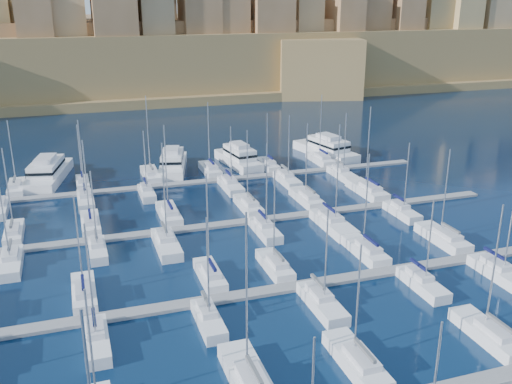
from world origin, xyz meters
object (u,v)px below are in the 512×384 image
object	(u,v)px
motor_yacht_b	(173,163)
sailboat_4	(488,334)
sailboat_2	(249,380)
motor_yacht_c	(239,158)
motor_yacht_a	(48,172)
motor_yacht_d	(326,148)

from	to	relation	value
motor_yacht_b	sailboat_4	bearing A→B (deg)	-74.23
sailboat_2	motor_yacht_c	distance (m)	71.49
sailboat_2	motor_yacht_a	bearing A→B (deg)	104.37
motor_yacht_b	motor_yacht_c	distance (m)	13.77
motor_yacht_c	motor_yacht_d	distance (m)	20.59
motor_yacht_c	motor_yacht_d	xyz separation A→B (m)	(20.56, 1.21, -0.00)
motor_yacht_c	motor_yacht_d	size ratio (longest dim) A/B	0.85
motor_yacht_a	motor_yacht_b	size ratio (longest dim) A/B	1.16
sailboat_2	motor_yacht_d	bearing A→B (deg)	60.15
sailboat_4	motor_yacht_c	bearing A→B (deg)	94.86
sailboat_4	motor_yacht_c	size ratio (longest dim) A/B	0.94
motor_yacht_a	motor_yacht_c	world-z (taller)	same
sailboat_4	sailboat_2	bearing A→B (deg)	178.68
sailboat_4	motor_yacht_a	world-z (taller)	sailboat_4
sailboat_4	motor_yacht_d	bearing A→B (deg)	78.26
motor_yacht_b	motor_yacht_c	bearing A→B (deg)	-1.31
motor_yacht_b	motor_yacht_d	size ratio (longest dim) A/B	0.90
motor_yacht_a	motor_yacht_c	distance (m)	37.63
sailboat_2	motor_yacht_c	xyz separation A→B (m)	(19.60, 68.75, 0.95)
motor_yacht_c	motor_yacht_a	bearing A→B (deg)	177.67
motor_yacht_b	motor_yacht_c	xyz separation A→B (m)	(13.77, -0.31, 0.00)
motor_yacht_a	sailboat_4	bearing A→B (deg)	-58.46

